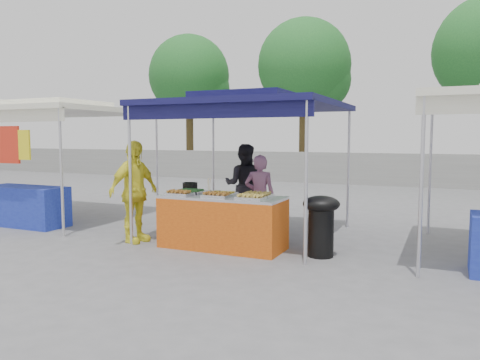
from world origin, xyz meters
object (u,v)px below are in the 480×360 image
at_px(wok_burner, 321,220).
at_px(vendor_woman, 260,197).
at_px(customer_person, 134,192).
at_px(helper_man, 244,185).
at_px(cooking_pot, 190,187).
at_px(vendor_table, 222,222).

bearing_deg(wok_burner, vendor_woman, 158.42).
xyz_separation_m(vendor_woman, customer_person, (-1.85, -1.14, 0.13)).
bearing_deg(helper_man, cooking_pot, 64.49).
xyz_separation_m(vendor_table, cooking_pot, (-0.81, 0.37, 0.50)).
relative_size(cooking_pot, vendor_woman, 0.18).
bearing_deg(customer_person, helper_man, -15.27).
height_order(wok_burner, helper_man, helper_man).
bearing_deg(customer_person, vendor_table, -70.97).
height_order(cooking_pot, vendor_woman, vendor_woman).
bearing_deg(vendor_woman, helper_man, -66.01).
bearing_deg(helper_man, wok_burner, 124.33).
relative_size(wok_burner, helper_man, 0.56).
relative_size(vendor_woman, customer_person, 0.86).
bearing_deg(customer_person, wok_burner, -72.65).
xyz_separation_m(vendor_table, vendor_woman, (0.28, 0.93, 0.32)).
bearing_deg(helper_man, customer_person, 49.61).
bearing_deg(vendor_table, wok_burner, 4.40).
xyz_separation_m(helper_man, customer_person, (-1.09, -2.19, 0.04)).
xyz_separation_m(cooking_pot, customer_person, (-0.76, -0.58, -0.06)).
bearing_deg(cooking_pot, vendor_table, -24.55).
bearing_deg(helper_man, vendor_table, 89.79).
height_order(cooking_pot, helper_man, helper_man).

